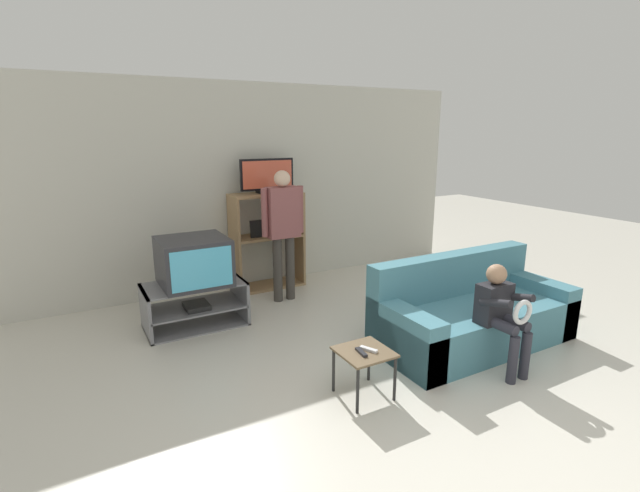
{
  "coord_description": "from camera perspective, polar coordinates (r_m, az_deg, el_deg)",
  "views": [
    {
      "loc": [
        -2.13,
        -1.72,
        2.02
      ],
      "look_at": [
        0.05,
        2.16,
        0.9
      ],
      "focal_mm": 26.0,
      "sensor_mm": 36.0,
      "label": 1
    }
  ],
  "objects": [
    {
      "name": "couch",
      "position": [
        4.77,
        18.06,
        -8.01
      ],
      "size": [
        1.96,
        0.87,
        0.83
      ],
      "color": "teal",
      "rests_on": "ground_plane"
    },
    {
      "name": "snack_table",
      "position": [
        3.66,
        5.45,
        -13.47
      ],
      "size": [
        0.39,
        0.39,
        0.38
      ],
      "color": "brown",
      "rests_on": "ground_plane"
    },
    {
      "name": "television_main",
      "position": [
        4.93,
        -15.29,
        -1.8
      ],
      "size": [
        0.68,
        0.65,
        0.48
      ],
      "color": "#2D2D33",
      "rests_on": "tv_stand"
    },
    {
      "name": "person_seated_child",
      "position": [
        4.22,
        21.44,
        -7.31
      ],
      "size": [
        0.33,
        0.43,
        0.93
      ],
      "color": "#2D2D38",
      "rests_on": "ground_plane"
    },
    {
      "name": "television_flat",
      "position": [
        5.9,
        -6.52,
        8.45
      ],
      "size": [
        0.71,
        0.2,
        0.43
      ],
      "color": "black",
      "rests_on": "media_shelf"
    },
    {
      "name": "wall_back",
      "position": [
        6.11,
        -8.73,
        7.21
      ],
      "size": [
        6.4,
        0.06,
        2.6
      ],
      "color": "beige",
      "rests_on": "ground_plane"
    },
    {
      "name": "tv_stand",
      "position": [
        5.07,
        -15.13,
        -7.04
      ],
      "size": [
        1.02,
        0.57,
        0.47
      ],
      "color": "slate",
      "rests_on": "ground_plane"
    },
    {
      "name": "media_shelf",
      "position": [
        6.03,
        -6.52,
        0.73
      ],
      "size": [
        0.91,
        0.39,
        1.24
      ],
      "color": "#9E7A51",
      "rests_on": "ground_plane"
    },
    {
      "name": "person_standing_adult",
      "position": [
        5.46,
        -4.58,
        2.79
      ],
      "size": [
        0.53,
        0.2,
        1.57
      ],
      "color": "#3D3833",
      "rests_on": "ground_plane"
    },
    {
      "name": "ground_plane",
      "position": [
        3.4,
        18.99,
        -23.18
      ],
      "size": [
        18.0,
        18.0,
        0.0
      ],
      "primitive_type": "plane",
      "color": "beige"
    },
    {
      "name": "remote_control_white",
      "position": [
        3.64,
        6.0,
        -12.53
      ],
      "size": [
        0.09,
        0.15,
        0.02
      ],
      "primitive_type": "cube",
      "rotation": [
        0.0,
        0.0,
        0.45
      ],
      "color": "silver",
      "rests_on": "snack_table"
    },
    {
      "name": "remote_control_black",
      "position": [
        3.59,
        5.1,
        -12.89
      ],
      "size": [
        0.05,
        0.15,
        0.02
      ],
      "primitive_type": "cube",
      "rotation": [
        0.0,
        0.0,
        -0.12
      ],
      "color": "#232328",
      "rests_on": "snack_table"
    }
  ]
}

